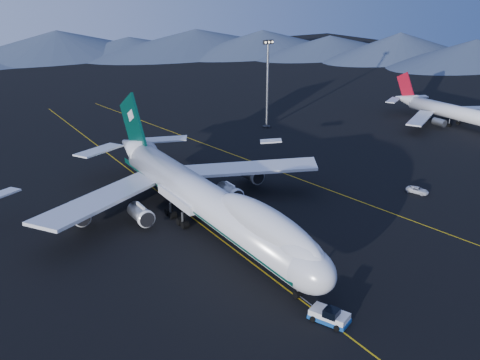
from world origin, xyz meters
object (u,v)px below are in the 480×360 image
floodlight_mast (267,84)px  second_jet (457,113)px  pushback_tug (329,316)px  service_van (417,190)px  boeing_747 (205,199)px

floodlight_mast → second_jet: bearing=-31.4°
pushback_tug → service_van: size_ratio=1.27×
pushback_tug → service_van: (45.58, 23.66, -0.08)m
boeing_747 → second_jet: boeing_747 is taller
pushback_tug → service_van: 51.35m
pushback_tug → second_jet: bearing=6.0°
pushback_tug → second_jet: second_jet is taller
second_jet → floodlight_mast: (-48.93, 29.88, 8.92)m
service_van → floodlight_mast: (3.55, 59.67, 12.35)m
second_jet → service_van: (-52.48, -29.79, -3.43)m
pushback_tug → second_jet: size_ratio=0.12×
boeing_747 → service_van: bearing=-11.8°
second_jet → service_van: bearing=-138.3°
second_jet → pushback_tug: bearing=-139.3°
boeing_747 → floodlight_mast: bearing=45.6°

